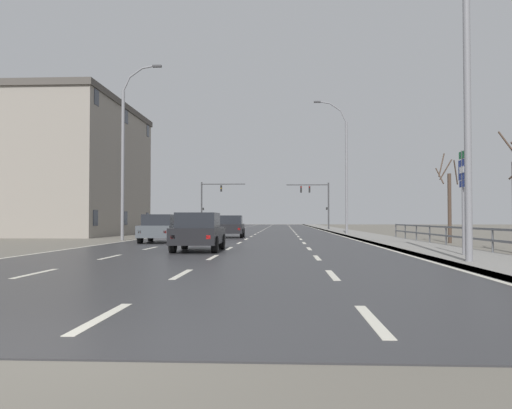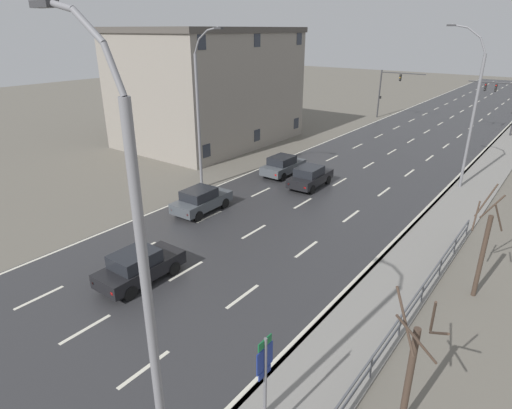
{
  "view_description": "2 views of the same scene",
  "coord_description": "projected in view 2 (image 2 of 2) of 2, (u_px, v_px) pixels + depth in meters",
  "views": [
    {
      "loc": [
        2.37,
        -4.76,
        1.31
      ],
      "look_at": [
        -0.53,
        51.26,
        2.89
      ],
      "focal_mm": 36.71,
      "sensor_mm": 36.0,
      "label": 1
    },
    {
      "loc": [
        13.41,
        6.04,
        10.83
      ],
      "look_at": [
        0.0,
        23.79,
        1.65
      ],
      "focal_mm": 29.97,
      "sensor_mm": 36.0,
      "label": 2
    }
  ],
  "objects": [
    {
      "name": "street_lamp_left_bank",
      "position": [
        200.0,
        115.0,
        29.33
      ],
      "size": [
        2.51,
        0.24,
        10.96
      ],
      "color": "slate",
      "rests_on": "ground"
    },
    {
      "name": "street_lamp_midground",
      "position": [
        471.0,
        113.0,
        29.36
      ],
      "size": [
        2.76,
        0.24,
        11.14
      ],
      "color": "slate",
      "rests_on": "ground"
    },
    {
      "name": "ground_plane",
      "position": [
        402.0,
        147.0,
        42.58
      ],
      "size": [
        160.0,
        160.0,
        0.12
      ],
      "color": "#666056"
    },
    {
      "name": "car_far_right",
      "position": [
        201.0,
        200.0,
        26.99
      ],
      "size": [
        1.95,
        4.16,
        1.57
      ],
      "rotation": [
        0.0,
        0.0,
        0.03
      ],
      "color": "#474C51",
      "rests_on": "ground"
    },
    {
      "name": "bare_tree_near",
      "position": [
        411.0,
        371.0,
        11.72
      ],
      "size": [
        1.48,
        1.6,
        4.7
      ],
      "color": "#423328",
      "rests_on": "ground"
    },
    {
      "name": "traffic_signal_right",
      "position": [
        504.0,
        98.0,
        45.52
      ],
      "size": [
        5.21,
        0.36,
        5.76
      ],
      "color": "#38383A",
      "rests_on": "ground"
    },
    {
      "name": "brick_building",
      "position": [
        209.0,
        86.0,
        42.57
      ],
      "size": [
        12.29,
        16.76,
        10.98
      ],
      "color": "gray",
      "rests_on": "ground"
    },
    {
      "name": "car_near_right",
      "position": [
        310.0,
        176.0,
        31.27
      ],
      "size": [
        1.95,
        4.16,
        1.57
      ],
      "rotation": [
        0.0,
        0.0,
        0.04
      ],
      "color": "black",
      "rests_on": "ground"
    },
    {
      "name": "guardrail",
      "position": [
        371.0,
        363.0,
        13.95
      ],
      "size": [
        0.07,
        26.8,
        1.0
      ],
      "color": "#515459",
      "rests_on": "ground"
    },
    {
      "name": "highway_sign",
      "position": [
        265.0,
        378.0,
        11.23
      ],
      "size": [
        0.09,
        0.68,
        3.62
      ],
      "color": "slate",
      "rests_on": "ground"
    },
    {
      "name": "car_mid_centre",
      "position": [
        139.0,
        266.0,
        19.48
      ],
      "size": [
        1.87,
        4.12,
        1.57
      ],
      "rotation": [
        0.0,
        0.0,
        0.01
      ],
      "color": "black",
      "rests_on": "ground"
    },
    {
      "name": "road_asphalt_strip",
      "position": [
        437.0,
        126.0,
        51.4
      ],
      "size": [
        14.0,
        120.0,
        0.03
      ],
      "color": "#303033",
      "rests_on": "ground"
    },
    {
      "name": "street_lamp_foreground",
      "position": [
        146.0,
        316.0,
        8.44
      ],
      "size": [
        2.31,
        0.24,
        11.32
      ],
      "color": "slate",
      "rests_on": "ground"
    },
    {
      "name": "traffic_signal_left",
      "position": [
        388.0,
        87.0,
        54.26
      ],
      "size": [
        5.6,
        0.36,
        5.99
      ],
      "color": "#38383A",
      "rests_on": "ground"
    },
    {
      "name": "bare_tree_mid",
      "position": [
        483.0,
        250.0,
        17.92
      ],
      "size": [
        1.13,
        1.25,
        5.02
      ],
      "color": "#423328",
      "rests_on": "ground"
    },
    {
      "name": "car_far_left",
      "position": [
        283.0,
        165.0,
        33.8
      ],
      "size": [
        1.84,
        4.1,
        1.57
      ],
      "rotation": [
        0.0,
        0.0,
        -0.0
      ],
      "color": "#474C51",
      "rests_on": "ground"
    }
  ]
}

